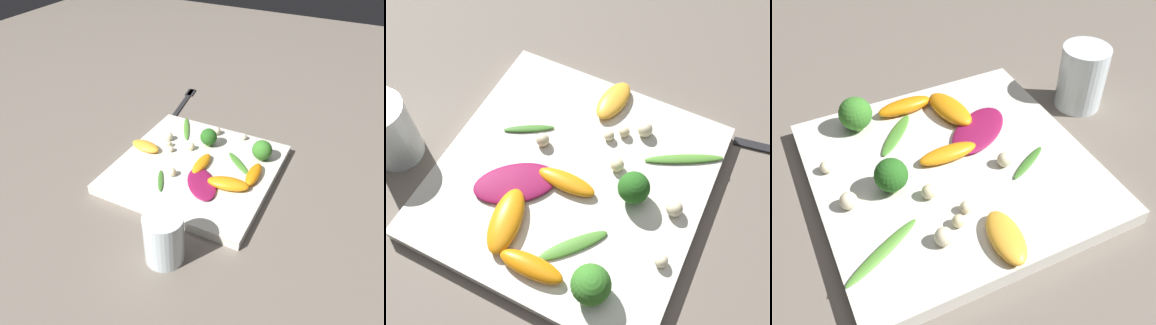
{
  "view_description": "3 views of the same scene",
  "coord_description": "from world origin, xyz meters",
  "views": [
    {
      "loc": [
        -0.26,
        0.53,
        0.47
      ],
      "look_at": [
        0.01,
        0.01,
        0.03
      ],
      "focal_mm": 35.0,
      "sensor_mm": 36.0,
      "label": 1
    },
    {
      "loc": [
        -0.22,
        -0.12,
        0.47
      ],
      "look_at": [
        0.01,
        -0.01,
        0.04
      ],
      "focal_mm": 42.0,
      "sensor_mm": 36.0,
      "label": 2
    },
    {
      "loc": [
        0.33,
        -0.15,
        0.37
      ],
      "look_at": [
        0.01,
        0.01,
        0.03
      ],
      "focal_mm": 42.0,
      "sensor_mm": 36.0,
      "label": 3
    }
  ],
  "objects": [
    {
      "name": "macadamia_nut_1",
      "position": [
        -0.05,
        -0.13,
        0.03
      ],
      "size": [
        0.01,
        0.01,
        0.01
      ],
      "color": "beige",
      "rests_on": "plate"
    },
    {
      "name": "broccoli_floret_0",
      "position": [
        0.01,
        -0.07,
        0.04
      ],
      "size": [
        0.04,
        0.04,
        0.04
      ],
      "color": "#7A9E51",
      "rests_on": "plate"
    },
    {
      "name": "radicchio_leaf_0",
      "position": [
        -0.04,
        0.05,
        0.02
      ],
      "size": [
        0.1,
        0.11,
        0.01
      ],
      "color": "maroon",
      "rests_on": "plate"
    },
    {
      "name": "macadamia_nut_2",
      "position": [
        0.07,
        -0.02,
        0.03
      ],
      "size": [
        0.01,
        0.01,
        0.01
      ],
      "color": "beige",
      "rests_on": "plate"
    },
    {
      "name": "orange_segment_2",
      "position": [
        -0.12,
        -0.01,
        0.03
      ],
      "size": [
        0.03,
        0.07,
        0.02
      ],
      "color": "orange",
      "rests_on": "plate"
    },
    {
      "name": "drinking_glass",
      "position": [
        -0.05,
        0.21,
        0.04
      ],
      "size": [
        0.06,
        0.06,
        0.09
      ],
      "color": "silver",
      "rests_on": "ground_plane"
    },
    {
      "name": "orange_segment_1",
      "position": [
        0.12,
        -0.0,
        0.03
      ],
      "size": [
        0.07,
        0.04,
        0.02
      ],
      "color": "#FCAD33",
      "rests_on": "plate"
    },
    {
      "name": "ground_plane",
      "position": [
        0.0,
        0.0,
        0.0
      ],
      "size": [
        2.4,
        2.4,
        0.0
      ],
      "primitive_type": "plane",
      "color": "#6B6056"
    },
    {
      "name": "macadamia_nut_6",
      "position": [
        0.03,
        -0.04,
        0.03
      ],
      "size": [
        0.02,
        0.02,
        0.02
      ],
      "color": "beige",
      "rests_on": "plate"
    },
    {
      "name": "arugula_sprig_0",
      "position": [
        -0.07,
        -0.04,
        0.02
      ],
      "size": [
        0.07,
        0.06,
        0.0
      ],
      "color": "#47842D",
      "rests_on": "plate"
    },
    {
      "name": "macadamia_nut_4",
      "position": [
        0.01,
        -0.12,
        0.03
      ],
      "size": [
        0.02,
        0.02,
        0.02
      ],
      "color": "beige",
      "rests_on": "plate"
    },
    {
      "name": "plate",
      "position": [
        0.0,
        0.0,
        0.01
      ],
      "size": [
        0.3,
        0.3,
        0.02
      ],
      "color": "silver",
      "rests_on": "ground_plane"
    },
    {
      "name": "macadamia_nut_0",
      "position": [
        0.03,
        0.05,
        0.03
      ],
      "size": [
        0.02,
        0.02,
        0.02
      ],
      "color": "beige",
      "rests_on": "plate"
    },
    {
      "name": "macadamia_nut_5",
      "position": [
        0.09,
        -0.05,
        0.03
      ],
      "size": [
        0.02,
        0.02,
        0.02
      ],
      "color": "beige",
      "rests_on": "plate"
    },
    {
      "name": "orange_segment_0",
      "position": [
        -0.08,
        0.04,
        0.03
      ],
      "size": [
        0.08,
        0.05,
        0.02
      ],
      "color": "orange",
      "rests_on": "plate"
    },
    {
      "name": "broccoli_floret_1",
      "position": [
        -0.11,
        -0.08,
        0.04
      ],
      "size": [
        0.04,
        0.04,
        0.04
      ],
      "color": "#84AD5B",
      "rests_on": "plate"
    },
    {
      "name": "arugula_sprig_2",
      "position": [
        0.08,
        -0.11,
        0.02
      ],
      "size": [
        0.06,
        0.09,
        0.0
      ],
      "color": "#518E33",
      "rests_on": "plate"
    },
    {
      "name": "orange_segment_3",
      "position": [
        -0.01,
        0.0,
        0.03
      ],
      "size": [
        0.02,
        0.07,
        0.01
      ],
      "color": "orange",
      "rests_on": "plate"
    },
    {
      "name": "macadamia_nut_3",
      "position": [
        0.08,
        -0.03,
        0.03
      ],
      "size": [
        0.01,
        0.01,
        0.01
      ],
      "color": "beige",
      "rests_on": "plate"
    },
    {
      "name": "arugula_sprig_1",
      "position": [
        0.04,
        0.08,
        0.02
      ],
      "size": [
        0.04,
        0.06,
        0.0
      ],
      "color": "#3D7528",
      "rests_on": "plate"
    }
  ]
}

